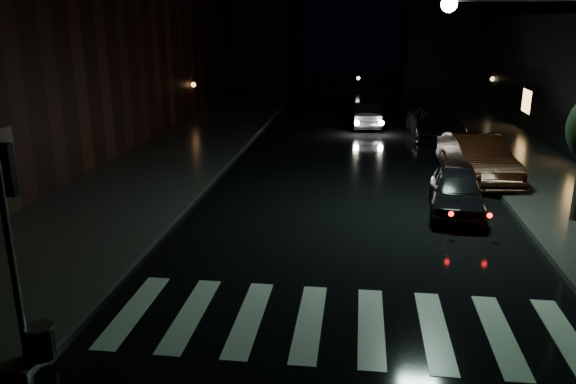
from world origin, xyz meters
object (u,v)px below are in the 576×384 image
(parked_car_a, at_px, (457,191))
(parked_car_c, at_px, (438,124))
(oncoming_car, at_px, (365,115))
(parked_car_d, at_px, (435,123))
(parked_car_b, at_px, (478,158))

(parked_car_a, height_order, parked_car_c, parked_car_c)
(parked_car_c, xyz_separation_m, oncoming_car, (-3.66, 2.51, -0.01))
(parked_car_d, relative_size, oncoming_car, 1.24)
(parked_car_c, relative_size, oncoming_car, 1.14)
(parked_car_d, bearing_deg, parked_car_b, -88.49)
(parked_car_c, bearing_deg, parked_car_b, -78.85)
(parked_car_c, distance_m, parked_car_d, 0.13)
(parked_car_d, height_order, oncoming_car, parked_car_d)
(parked_car_a, xyz_separation_m, parked_car_d, (0.78, 11.98, 0.05))
(parked_car_c, bearing_deg, oncoming_car, 153.58)
(parked_car_d, bearing_deg, parked_car_a, -96.14)
(parked_car_a, xyz_separation_m, parked_car_c, (0.89, 11.92, 0.02))
(parked_car_b, bearing_deg, oncoming_car, 103.31)
(parked_car_a, height_order, oncoming_car, oncoming_car)
(parked_car_b, relative_size, parked_car_c, 1.05)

